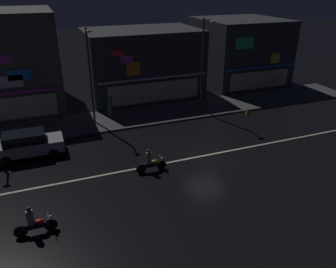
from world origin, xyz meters
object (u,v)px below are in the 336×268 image
at_px(streetlamp_mid, 90,69).
at_px(traffic_cone, 248,111).
at_px(motorcycle_following, 150,162).
at_px(streetlamp_east, 203,59).
at_px(parked_car_near_kerb, 28,144).
at_px(motorcycle_lead, 34,223).
at_px(pedestrian_on_sidewalk, 110,106).

bearing_deg(streetlamp_mid, traffic_cone, -10.55).
bearing_deg(streetlamp_mid, motorcycle_following, -77.84).
height_order(streetlamp_east, motorcycle_following, streetlamp_east).
bearing_deg(parked_car_near_kerb, motorcycle_following, -35.06).
xyz_separation_m(streetlamp_east, parked_car_near_kerb, (-14.11, -3.04, -3.81)).
distance_m(streetlamp_east, parked_car_near_kerb, 14.93).
bearing_deg(parked_car_near_kerb, motorcycle_lead, -88.93).
distance_m(pedestrian_on_sidewalk, motorcycle_following, 9.64).
bearing_deg(streetlamp_mid, motorcycle_lead, -112.23).
bearing_deg(streetlamp_east, traffic_cone, -25.01).
distance_m(motorcycle_following, traffic_cone, 12.54).
height_order(streetlamp_mid, motorcycle_following, streetlamp_mid).
xyz_separation_m(motorcycle_lead, motorcycle_following, (6.67, 3.33, 0.00)).
height_order(pedestrian_on_sidewalk, traffic_cone, pedestrian_on_sidewalk).
distance_m(streetlamp_mid, motorcycle_lead, 13.37).
bearing_deg(motorcycle_lead, parked_car_near_kerb, -95.24).
distance_m(parked_car_near_kerb, motorcycle_lead, 8.13).
distance_m(pedestrian_on_sidewalk, motorcycle_lead, 14.43).
bearing_deg(motorcycle_following, motorcycle_lead, 27.30).
xyz_separation_m(parked_car_near_kerb, motorcycle_following, (6.82, -4.79, -0.24)).
bearing_deg(motorcycle_lead, motorcycle_following, -159.76).
xyz_separation_m(streetlamp_mid, streetlamp_east, (9.12, -0.68, 0.16)).
relative_size(streetlamp_east, parked_car_near_kerb, 1.81).
bearing_deg(motorcycle_lead, streetlamp_east, -147.67).
bearing_deg(motorcycle_lead, pedestrian_on_sidewalk, -122.28).
distance_m(streetlamp_mid, motorcycle_following, 9.53).
bearing_deg(streetlamp_east, pedestrian_on_sidewalk, 166.71).
relative_size(streetlamp_east, traffic_cone, 14.12).
relative_size(streetlamp_east, pedestrian_on_sidewalk, 4.34).
height_order(streetlamp_mid, streetlamp_east, streetlamp_east).
bearing_deg(streetlamp_east, parked_car_near_kerb, -167.85).
distance_m(streetlamp_mid, pedestrian_on_sidewalk, 4.01).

